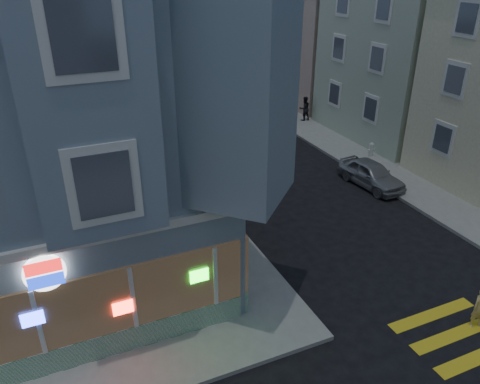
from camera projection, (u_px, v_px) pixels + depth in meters
sidewalk_ne at (393, 97)px, 38.33m from camera, size 24.00×42.00×0.15m
row_house_b at (437, 45)px, 28.96m from camera, size 12.00×8.60×10.50m
row_house_c at (349, 38)px, 36.66m from camera, size 12.00×8.60×9.00m
row_house_d at (293, 16)px, 43.69m from camera, size 12.00×8.60×10.50m
utility_pole at (270, 44)px, 33.06m from camera, size 2.20×0.30×9.00m
street_tree_near at (239, 44)px, 38.43m from camera, size 3.00×3.00×5.30m
street_tree_far at (205, 31)px, 44.98m from camera, size 3.00×3.00×5.30m
running_child at (480, 308)px, 14.18m from camera, size 0.59×0.47×1.41m
pedestrian_a at (304, 109)px, 32.13m from camera, size 0.82×0.65×1.65m
pedestrian_b at (278, 109)px, 32.22m from camera, size 0.95×0.49×1.56m
parked_car_a at (371, 174)px, 23.17m from camera, size 1.82×3.87×1.28m
parked_car_b at (266, 132)px, 28.95m from camera, size 1.33×3.58×1.17m
parked_car_c at (257, 105)px, 33.83m from camera, size 2.28×4.90×1.38m
parked_car_d at (198, 86)px, 38.73m from camera, size 2.67×5.44×1.49m
traffic_signal at (207, 224)px, 13.68m from camera, size 0.53×0.51×4.58m
fire_hydrant at (371, 149)px, 26.45m from camera, size 0.46×0.26×0.79m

